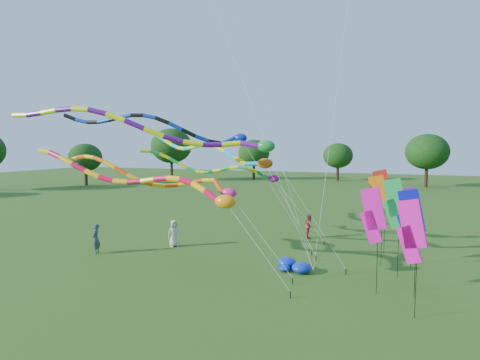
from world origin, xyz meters
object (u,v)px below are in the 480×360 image
(tube_kite_red, at_px, (150,182))
(person_a, at_px, (174,233))
(person_b, at_px, (96,239))
(person_c, at_px, (309,226))
(blue_nylon_heap, at_px, (295,265))
(tube_kite_orange, at_px, (165,179))

(tube_kite_red, xyz_separation_m, person_a, (-1.50, 4.88, -3.78))
(tube_kite_red, distance_m, person_b, 6.48)
(tube_kite_red, relative_size, person_b, 8.26)
(person_b, distance_m, person_c, 14.02)
(person_b, bearing_deg, tube_kite_red, 50.61)
(blue_nylon_heap, xyz_separation_m, person_c, (-0.65, 7.39, 0.61))
(blue_nylon_heap, relative_size, person_c, 1.05)
(person_c, bearing_deg, blue_nylon_heap, 175.35)
(tube_kite_orange, distance_m, person_a, 5.80)
(blue_nylon_heap, bearing_deg, person_b, -174.85)
(tube_kite_red, height_order, tube_kite_orange, tube_kite_red)
(tube_kite_orange, height_order, person_a, tube_kite_orange)
(blue_nylon_heap, bearing_deg, tube_kite_orange, -164.04)
(person_b, bearing_deg, tube_kite_orange, 61.14)
(person_a, distance_m, person_c, 9.34)
(tube_kite_red, xyz_separation_m, tube_kite_orange, (0.27, 0.94, 0.09))
(blue_nylon_heap, distance_m, person_c, 7.44)
(person_a, bearing_deg, person_c, -14.02)
(blue_nylon_heap, bearing_deg, person_c, 95.00)
(tube_kite_red, bearing_deg, tube_kite_orange, 81.50)
(person_a, relative_size, person_b, 0.95)
(blue_nylon_heap, relative_size, person_a, 1.06)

